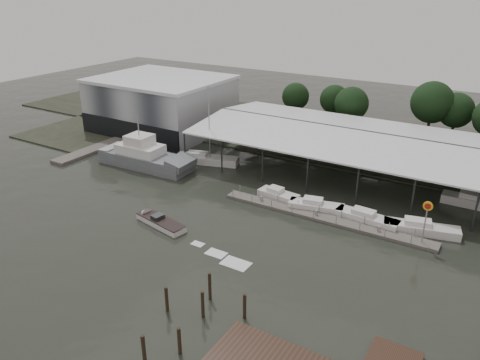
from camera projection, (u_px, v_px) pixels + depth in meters
The scene contains 17 objects.
ground at pixel (181, 222), 58.84m from camera, with size 200.00×200.00×0.00m, color #252921.
land_strip_far at pixel (314, 135), 91.75m from camera, with size 140.00×30.00×0.30m.
land_strip_west at pixel (121, 120), 101.49m from camera, with size 20.00×40.00×0.30m.
storage_warehouse at pixel (162, 103), 93.65m from camera, with size 24.50×20.50×10.50m.
covered_boat_shed at pixel (384, 138), 70.25m from camera, with size 58.24×24.00×6.96m.
trawler_dock at pixel (97, 148), 84.09m from camera, with size 3.00×18.00×0.50m.
floating_dock at pixel (323, 218), 59.42m from camera, with size 28.00×2.00×1.40m.
shell_fuel_sign at pixel (426, 215), 52.20m from camera, with size 1.10×0.18×5.55m.
grey_trawler at pixel (146, 157), 75.83m from camera, with size 16.75×5.67×8.84m.
white_sailboat at pixel (206, 159), 77.61m from camera, with size 10.75×5.64×13.08m.
speedboat_underway at pixel (158, 221), 58.34m from camera, with size 18.89×5.48×2.00m.
moored_cruiser_0 at pixel (278, 195), 64.83m from camera, with size 5.96×2.82×1.70m.
moored_cruiser_1 at pixel (316, 206), 61.65m from camera, with size 7.44×3.69×1.70m.
moored_cruiser_2 at pixel (366, 218), 58.55m from camera, with size 8.12×2.80×1.70m.
moored_cruiser_3 at pixel (421, 228), 56.19m from camera, with size 9.03×4.22×1.70m.
mooring_pilings at pixel (192, 316), 40.84m from camera, with size 6.87×9.86×3.52m.
horizon_tree_line at pixel (441, 111), 83.74m from camera, with size 69.28×11.71×11.43m.
Camera 1 is at (33.41, -40.51, 28.08)m, focal length 35.00 mm.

